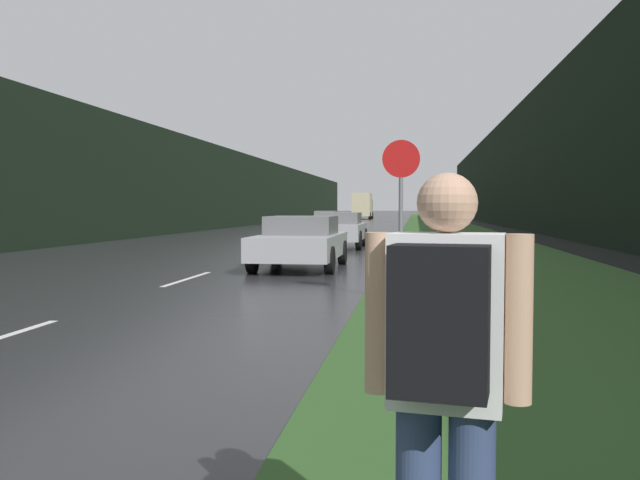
{
  "coord_description": "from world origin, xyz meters",
  "views": [
    {
      "loc": [
        4.91,
        -0.67,
        1.56
      ],
      "look_at": [
        2.87,
        13.73,
        0.85
      ],
      "focal_mm": 38.0,
      "sensor_mm": 36.0,
      "label": 1
    }
  ],
  "objects_px": {
    "car_passing_near": "(301,241)",
    "car_passing_far": "(339,229)",
    "hitchhiker_with_backpack": "(444,378)",
    "delivery_truck": "(363,206)",
    "stop_sign": "(401,205)",
    "car_oncoming": "(327,219)"
  },
  "relations": [
    {
      "from": "car_passing_near",
      "to": "hitchhiker_with_backpack",
      "type": "bearing_deg",
      "value": 101.59
    },
    {
      "from": "stop_sign",
      "to": "delivery_truck",
      "type": "distance_m",
      "value": 77.94
    },
    {
      "from": "stop_sign",
      "to": "delivery_truck",
      "type": "relative_size",
      "value": 0.36
    },
    {
      "from": "hitchhiker_with_backpack",
      "to": "delivery_truck",
      "type": "xyz_separation_m",
      "value": [
        -7.02,
        86.51,
        0.81
      ]
    },
    {
      "from": "delivery_truck",
      "to": "car_passing_near",
      "type": "bearing_deg",
      "value": -86.8
    },
    {
      "from": "car_oncoming",
      "to": "car_passing_near",
      "type": "bearing_deg",
      "value": -83.56
    },
    {
      "from": "car_passing_near",
      "to": "delivery_truck",
      "type": "xyz_separation_m",
      "value": [
        -4.01,
        71.84,
        1.1
      ]
    },
    {
      "from": "car_passing_near",
      "to": "car_passing_far",
      "type": "distance_m",
      "value": 8.81
    },
    {
      "from": "hitchhiker_with_backpack",
      "to": "car_oncoming",
      "type": "xyz_separation_m",
      "value": [
        -7.02,
        50.23,
        -0.31
      ]
    },
    {
      "from": "stop_sign",
      "to": "car_passing_far",
      "type": "distance_m",
      "value": 14.88
    },
    {
      "from": "car_oncoming",
      "to": "hitchhiker_with_backpack",
      "type": "bearing_deg",
      "value": -82.04
    },
    {
      "from": "hitchhiker_with_backpack",
      "to": "delivery_truck",
      "type": "bearing_deg",
      "value": 103.48
    },
    {
      "from": "stop_sign",
      "to": "hitchhiker_with_backpack",
      "type": "bearing_deg",
      "value": -87.76
    },
    {
      "from": "stop_sign",
      "to": "car_oncoming",
      "type": "relative_size",
      "value": 0.57
    },
    {
      "from": "hitchhiker_with_backpack",
      "to": "car_passing_near",
      "type": "bearing_deg",
      "value": 110.43
    },
    {
      "from": "stop_sign",
      "to": "hitchhiker_with_backpack",
      "type": "distance_m",
      "value": 8.89
    },
    {
      "from": "stop_sign",
      "to": "car_passing_near",
      "type": "distance_m",
      "value": 6.46
    },
    {
      "from": "car_passing_far",
      "to": "stop_sign",
      "type": "bearing_deg",
      "value": 100.32
    },
    {
      "from": "hitchhiker_with_backpack",
      "to": "car_passing_far",
      "type": "relative_size",
      "value": 0.4
    },
    {
      "from": "hitchhiker_with_backpack",
      "to": "car_oncoming",
      "type": "relative_size",
      "value": 0.36
    },
    {
      "from": "car_oncoming",
      "to": "delivery_truck",
      "type": "height_order",
      "value": "delivery_truck"
    },
    {
      "from": "hitchhiker_with_backpack",
      "to": "delivery_truck",
      "type": "height_order",
      "value": "delivery_truck"
    }
  ]
}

